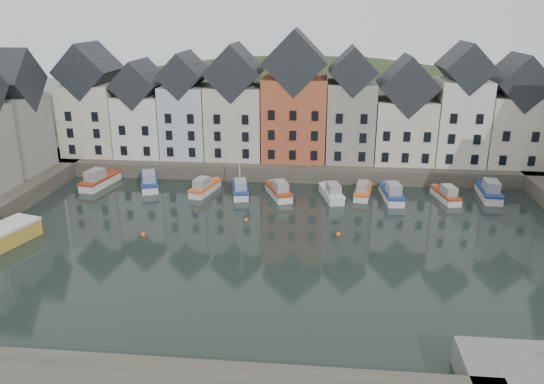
# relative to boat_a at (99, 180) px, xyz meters

# --- Properties ---
(ground) EXTENTS (260.00, 260.00, 0.00)m
(ground) POSITION_rel_boat_a_xyz_m (25.02, -18.28, -0.80)
(ground) COLOR black
(ground) RESTS_ON ground
(far_quay) EXTENTS (90.00, 16.00, 2.00)m
(far_quay) POSITION_rel_boat_a_xyz_m (25.02, 11.72, 0.20)
(far_quay) COLOR #433E33
(far_quay) RESTS_ON ground
(hillside) EXTENTS (153.60, 70.40, 64.00)m
(hillside) POSITION_rel_boat_a_xyz_m (25.04, 37.72, -18.76)
(hillside) COLOR #27381C
(hillside) RESTS_ON ground
(far_terrace) EXTENTS (72.37, 8.16, 17.78)m
(far_terrace) POSITION_rel_boat_a_xyz_m (28.23, 9.72, 8.08)
(far_terrace) COLOR beige
(far_terrace) RESTS_ON far_quay
(mooring_buoys) EXTENTS (20.50, 5.50, 0.50)m
(mooring_buoys) POSITION_rel_boat_a_xyz_m (21.02, -12.94, -0.65)
(mooring_buoys) COLOR orange
(mooring_buoys) RESTS_ON ground
(boat_a) EXTENTS (3.39, 7.26, 2.68)m
(boat_a) POSITION_rel_boat_a_xyz_m (0.00, 0.00, 0.00)
(boat_a) COLOR silver
(boat_a) RESTS_ON ground
(boat_b) EXTENTS (4.26, 7.09, 2.60)m
(boat_b) POSITION_rel_boat_a_xyz_m (6.74, 0.07, -0.02)
(boat_b) COLOR silver
(boat_b) RESTS_ON ground
(boat_c) EXTENTS (3.22, 6.32, 2.32)m
(boat_c) POSITION_rel_boat_a_xyz_m (14.35, -1.29, -0.11)
(boat_c) COLOR silver
(boat_c) RESTS_ON ground
(boat_d) EXTENTS (3.05, 6.37, 11.70)m
(boat_d) POSITION_rel_boat_a_xyz_m (19.00, -1.58, -0.04)
(boat_d) COLOR silver
(boat_d) RESTS_ON ground
(boat_e) EXTENTS (4.10, 6.56, 2.41)m
(boat_e) POSITION_rel_boat_a_xyz_m (23.89, -1.83, -0.08)
(boat_e) COLOR silver
(boat_e) RESTS_ON ground
(boat_f) EXTENTS (3.28, 6.40, 2.35)m
(boat_f) POSITION_rel_boat_a_xyz_m (30.42, -1.84, -0.10)
(boat_f) COLOR silver
(boat_f) RESTS_ON ground
(boat_g) EXTENTS (2.74, 6.04, 2.23)m
(boat_g) POSITION_rel_boat_a_xyz_m (34.29, -0.63, -0.13)
(boat_g) COLOR silver
(boat_g) RESTS_ON ground
(boat_h) EXTENTS (2.59, 6.69, 2.51)m
(boat_h) POSITION_rel_boat_a_xyz_m (37.73, -1.57, -0.05)
(boat_h) COLOR silver
(boat_h) RESTS_ON ground
(boat_i) EXTENTS (2.88, 5.96, 2.20)m
(boat_i) POSITION_rel_boat_a_xyz_m (44.31, -1.09, -0.14)
(boat_i) COLOR silver
(boat_i) RESTS_ON ground
(boat_j) EXTENTS (2.60, 7.06, 2.66)m
(boat_j) POSITION_rel_boat_a_xyz_m (49.74, 0.36, -0.01)
(boat_j) COLOR silver
(boat_j) RESTS_ON ground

